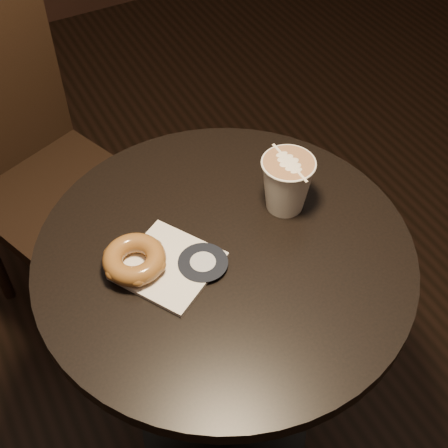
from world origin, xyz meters
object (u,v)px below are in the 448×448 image
object	(u,v)px
chair	(27,149)
pastry_bag	(169,266)
doughnut	(134,259)
latte_cup	(287,184)
cafe_table	(224,312)

from	to	relation	value
chair	pastry_bag	size ratio (longest dim) A/B	6.25
doughnut	latte_cup	size ratio (longest dim) A/B	0.99
chair	pastry_bag	bearing A→B (deg)	-102.23
cafe_table	chair	size ratio (longest dim) A/B	0.77
cafe_table	pastry_bag	distance (m)	0.23
pastry_bag	doughnut	distance (m)	0.06
pastry_bag	doughnut	bearing A→B (deg)	123.71
chair	latte_cup	xyz separation A→B (m)	(0.37, -0.65, 0.26)
chair	pastry_bag	distance (m)	0.72
doughnut	latte_cup	world-z (taller)	latte_cup
pastry_bag	latte_cup	world-z (taller)	latte_cup
chair	doughnut	size ratio (longest dim) A/B	8.72
latte_cup	chair	bearing A→B (deg)	119.70
cafe_table	latte_cup	xyz separation A→B (m)	(0.16, 0.05, 0.26)
cafe_table	chair	xyz separation A→B (m)	(-0.21, 0.70, -0.00)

